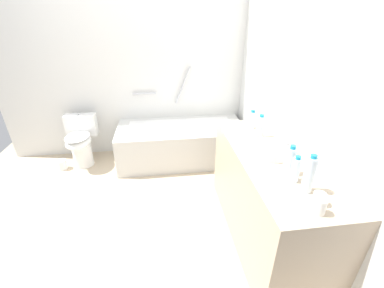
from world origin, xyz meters
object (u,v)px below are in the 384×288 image
Objects in this scene: sink_basin at (269,150)px; drinking_glass_3 at (256,136)px; water_bottle_4 at (252,120)px; drinking_glass_0 at (320,207)px; sink_faucet at (292,147)px; water_bottle_1 at (296,170)px; water_bottle_2 at (290,161)px; water_bottle_3 at (260,127)px; toilet at (81,141)px; water_bottle_0 at (309,175)px; bathtub at (181,142)px; drinking_glass_1 at (288,163)px; drinking_glass_2 at (319,199)px; toilet_paper_roll at (62,165)px.

drinking_glass_3 reaches higher than sink_basin.
water_bottle_4 is 0.28m from drinking_glass_3.
water_bottle_4 is 1.95× the size of drinking_glass_0.
drinking_glass_0 reaches higher than sink_faucet.
water_bottle_2 is at bearing 87.89° from water_bottle_1.
water_bottle_4 is at bearing 91.25° from water_bottle_3.
water_bottle_1 is (1.91, -1.82, 0.57)m from toilet.
drinking_glass_0 is at bearing -99.27° from water_bottle_0.
drinking_glass_3 is (1.87, -1.22, 0.53)m from toilet.
bathtub is 1.61m from sink_basin.
bathtub is 5.00× the size of sink_basin.
drinking_glass_1 is 0.39m from drinking_glass_2.
drinking_glass_3 is at bearing -101.01° from water_bottle_4.
water_bottle_1 is 0.31m from drinking_glass_0.
sink_faucet is at bearing 76.20° from drinking_glass_2.
toilet is 3.07× the size of water_bottle_3.
water_bottle_0 reaches higher than drinking_glass_0.
sink_basin is at bearing 93.76° from water_bottle_0.
drinking_glass_2 is (0.01, -0.12, -0.09)m from water_bottle_0.
water_bottle_1 is 2.89m from toilet_paper_roll.
bathtub is at bearing 109.51° from water_bottle_2.
bathtub is 1.82m from drinking_glass_1.
sink_faucet is 2.02× the size of drinking_glass_2.
drinking_glass_1 is at bearing 67.20° from water_bottle_2.
sink_basin is at bearing 54.33° from toilet.
drinking_glass_2 is (0.04, 0.07, -0.01)m from drinking_glass_0.
drinking_glass_1 reaches higher than toilet.
sink_faucet is at bearing 72.03° from water_bottle_0.
water_bottle_1 is 1.03× the size of water_bottle_4.
water_bottle_3 is 0.11m from drinking_glass_3.
drinking_glass_1 is at bearing -123.60° from sink_faucet.
drinking_glass_3 is at bearing 94.28° from water_bottle_2.
water_bottle_3 is at bearing 51.95° from drinking_glass_3.
bathtub is 10.97× the size of sink_faucet.
water_bottle_0 is 0.21m from drinking_glass_0.
drinking_glass_3 is at bearing 134.47° from sink_faucet.
bathtub reaches higher than drinking_glass_0.
toilet_paper_roll is (-2.16, 1.72, -0.85)m from water_bottle_1.
sink_basin is at bearing 91.53° from water_bottle_1.
toilet is 2.80m from water_bottle_0.
toilet is 3.49× the size of water_bottle_1.
bathtub is 19.76× the size of drinking_glass_1.
water_bottle_0 reaches higher than sink_basin.
water_bottle_3 is 2.27× the size of drinking_glass_0.
toilet_paper_roll is at bearing 148.21° from sink_basin.
water_bottle_3 is at bearing 91.42° from drinking_glass_1.
drinking_glass_1 is at bearing -35.31° from toilet_paper_roll.
drinking_glass_2 is at bearing -41.64° from toilet_paper_roll.
sink_faucet is 0.52m from water_bottle_4.
bathtub is 9.08× the size of water_bottle_4.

